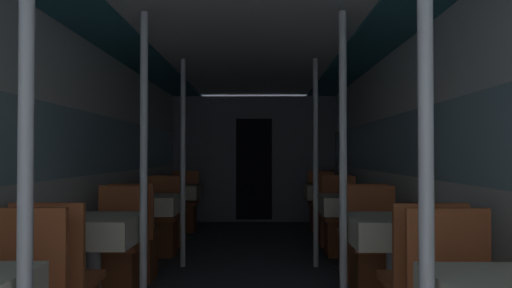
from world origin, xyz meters
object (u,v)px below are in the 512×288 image
at_px(chair_left_near_2, 135,250).
at_px(chair_left_far_3, 184,213).
at_px(dining_table_left_2, 149,208).
at_px(chair_right_far_3, 322,213).
at_px(dining_table_left_3, 177,194).
at_px(support_pole_right_0, 426,180).
at_px(support_pole_left_0, 25,180).
at_px(chair_left_far_1, 117,263).
at_px(chair_left_far_2, 161,230).
at_px(chair_right_far_1, 375,264).
at_px(support_pole_right_1, 343,167).
at_px(support_pole_left_2, 183,162).
at_px(dining_table_right_3, 327,194).
at_px(dining_table_right_2, 350,208).
at_px(dining_table_left_1, 93,235).
at_px(support_pole_right_2, 316,162).
at_px(chair_left_near_3, 170,223).
at_px(chair_right_near_2, 361,250).
at_px(chair_right_far_2, 341,231).
at_px(support_pole_left_1, 144,167).
at_px(chair_right_near_3, 334,224).
at_px(dining_table_right_1, 394,235).

xyz_separation_m(chair_left_near_2, chair_left_far_3, (0.00, 3.01, 0.00)).
bearing_deg(dining_table_left_2, chair_left_far_3, 90.00).
height_order(dining_table_left_2, chair_right_far_3, chair_right_far_3).
bearing_deg(dining_table_left_3, support_pole_right_0, -71.58).
relative_size(support_pole_left_0, chair_right_far_3, 2.39).
bearing_deg(chair_left_near_2, chair_left_far_1, -90.00).
height_order(chair_left_far_2, chair_right_far_1, same).
relative_size(chair_left_near_2, support_pole_right_1, 0.42).
xyz_separation_m(chair_left_near_2, support_pole_left_2, (0.36, 0.60, 0.83)).
xyz_separation_m(dining_table_left_3, support_pole_right_0, (1.80, -5.40, 0.49)).
height_order(dining_table_left_2, support_pole_right_0, support_pole_right_0).
bearing_deg(dining_table_right_3, dining_table_right_2, -90.00).
distance_m(dining_table_left_1, support_pole_right_2, 2.59).
distance_m(dining_table_left_2, chair_left_near_2, 0.69).
distance_m(chair_left_near_2, support_pole_right_2, 2.07).
height_order(chair_left_near_2, chair_left_near_3, same).
distance_m(chair_left_near_3, chair_right_near_2, 2.81).
relative_size(dining_table_left_1, dining_table_left_2, 1.00).
distance_m(dining_table_left_1, dining_table_right_2, 2.81).
height_order(dining_table_left_3, chair_right_far_2, chair_right_far_2).
relative_size(support_pole_left_0, support_pole_right_1, 1.00).
xyz_separation_m(chair_left_far_2, chair_left_near_3, (0.00, 0.59, 0.00)).
relative_size(dining_table_left_1, support_pole_right_1, 0.34).
distance_m(chair_left_far_1, chair_right_near_2, 2.24).
distance_m(support_pole_right_0, dining_table_right_3, 5.43).
bearing_deg(chair_right_far_1, dining_table_left_3, -54.19).
distance_m(support_pole_left_0, support_pole_right_1, 2.30).
bearing_deg(dining_table_left_3, support_pole_right_2, -45.03).
xyz_separation_m(chair_right_far_1, chair_right_far_3, (0.00, 3.60, 0.00)).
bearing_deg(chair_left_far_1, chair_right_far_1, -180.00).
bearing_deg(dining_table_right_3, support_pole_right_0, -93.85).
distance_m(support_pole_left_0, chair_left_far_3, 6.07).
bearing_deg(support_pole_right_0, dining_table_left_1, 134.97).
height_order(support_pole_left_0, chair_left_far_2, support_pole_left_0).
distance_m(chair_left_near_2, chair_right_far_2, 2.47).
relative_size(support_pole_left_1, dining_table_right_3, 2.94).
relative_size(chair_left_far_2, chair_left_near_3, 1.00).
distance_m(chair_right_near_3, chair_right_far_3, 1.21).
height_order(chair_left_near_3, chair_right_far_3, same).
bearing_deg(support_pole_left_1, dining_table_left_1, 180.00).
distance_m(support_pole_right_1, chair_right_far_2, 2.57).
bearing_deg(support_pole_left_0, support_pole_right_0, 0.00).
bearing_deg(dining_table_right_1, chair_right_far_3, 90.00).
xyz_separation_m(dining_table_left_2, dining_table_right_3, (2.16, 1.80, 0.00)).
xyz_separation_m(chair_left_near_3, chair_right_far_1, (2.16, -2.39, 0.00)).
height_order(chair_left_far_2, chair_left_far_3, same).
bearing_deg(support_pole_left_1, support_pole_left_2, 90.00).
bearing_deg(chair_right_far_1, chair_right_near_2, -90.00).
bearing_deg(support_pole_right_0, dining_table_right_1, 78.60).
bearing_deg(dining_table_left_2, chair_right_far_1, -28.96).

